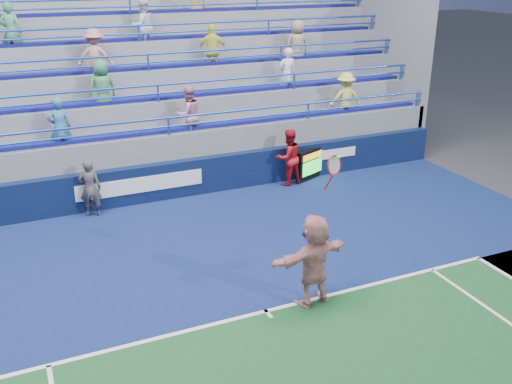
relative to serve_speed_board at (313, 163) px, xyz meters
name	(u,v)px	position (x,y,z in m)	size (l,w,h in m)	color
ground	(266,312)	(-4.52, -6.30, -0.49)	(120.00, 120.00, 0.00)	#333538
sponsor_wall	(174,180)	(-4.51, 0.20, 0.06)	(18.00, 0.32, 1.10)	#0A1537
bleacher_stand	(141,117)	(-4.52, 3.97, 1.05)	(18.00, 5.60, 6.13)	slate
serve_speed_board	(313,163)	(0.00, 0.00, 0.00)	(1.37, 0.70, 0.98)	black
tennis_player	(314,260)	(-3.51, -6.35, 0.48)	(1.86, 0.86, 3.10)	white
line_judge	(90,188)	(-6.93, -0.17, 0.31)	(0.59, 0.38, 1.61)	#121733
ball_girl	(288,157)	(-0.98, -0.20, 0.39)	(0.86, 0.67, 1.77)	#B3141A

